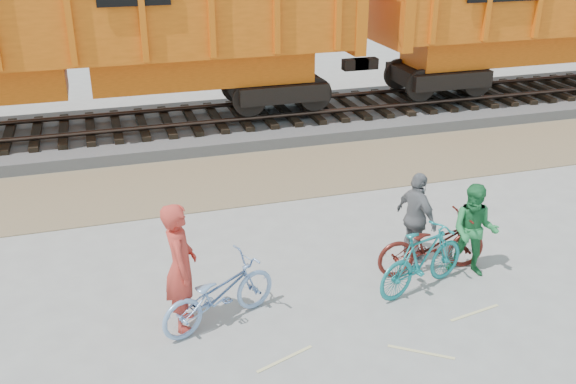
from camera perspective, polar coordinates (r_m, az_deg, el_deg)
name	(u,v)px	position (r m, az deg, el deg)	size (l,w,h in m)	color
ground	(334,313)	(9.68, 4.11, -10.70)	(120.00, 120.00, 0.00)	#9E9E99
gravel_strip	(247,177)	(14.33, -3.69, 1.33)	(120.00, 3.00, 0.02)	#877154
ballast_bed	(216,125)	(17.51, -6.41, 5.94)	(120.00, 4.00, 0.30)	slate
track	(216,113)	(17.41, -6.45, 6.95)	(120.00, 2.60, 0.24)	black
hopper_car_center	(71,23)	(16.60, -18.72, 14.04)	(14.00, 3.13, 4.65)	black
bicycle_blue	(219,293)	(9.26, -6.16, -8.93)	(0.64, 1.85, 0.97)	#84A7D9
bicycle_teal	(422,259)	(10.16, 11.87, -5.88)	(0.50, 1.76, 1.06)	teal
bicycle_maroon	(432,244)	(10.70, 12.67, -4.56)	(0.66, 1.88, 0.99)	#551813
person_solo	(180,267)	(9.05, -9.54, -6.55)	(0.69, 0.46, 1.90)	#C0372C
person_man	(474,231)	(10.67, 16.22, -3.31)	(0.76, 0.59, 1.56)	#247A3F
person_woman	(416,218)	(10.83, 11.34, -2.29)	(0.93, 0.39, 1.59)	slate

